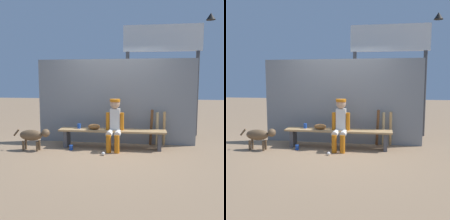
% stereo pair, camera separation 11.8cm
% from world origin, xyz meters
% --- Properties ---
extents(ground_plane, '(30.00, 30.00, 0.00)m').
position_xyz_m(ground_plane, '(0.00, 0.00, 0.00)').
color(ground_plane, '#937556').
extents(chainlink_fence, '(3.84, 0.03, 2.05)m').
position_xyz_m(chainlink_fence, '(0.00, 0.49, 1.02)').
color(chainlink_fence, gray).
rests_on(chainlink_fence, ground_plane).
extents(dugout_bench, '(2.43, 0.36, 0.43)m').
position_xyz_m(dugout_bench, '(0.00, 0.00, 0.33)').
color(dugout_bench, tan).
rests_on(dugout_bench, ground_plane).
extents(player_seated, '(0.41, 0.55, 1.13)m').
position_xyz_m(player_seated, '(0.07, -0.11, 0.61)').
color(player_seated, silver).
rests_on(player_seated, ground_plane).
extents(baseball_glove, '(0.28, 0.20, 0.12)m').
position_xyz_m(baseball_glove, '(-0.42, 0.00, 0.49)').
color(baseball_glove, brown).
rests_on(baseball_glove, dugout_bench).
extents(bat_wood_dark, '(0.11, 0.26, 0.87)m').
position_xyz_m(bat_wood_dark, '(0.88, 0.34, 0.44)').
color(bat_wood_dark, brown).
rests_on(bat_wood_dark, ground_plane).
extents(bat_wood_natural, '(0.07, 0.14, 0.80)m').
position_xyz_m(bat_wood_natural, '(1.02, 0.37, 0.40)').
color(bat_wood_natural, tan).
rests_on(bat_wood_natural, ground_plane).
extents(bat_wood_tan, '(0.07, 0.23, 0.82)m').
position_xyz_m(bat_wood_tan, '(1.18, 0.40, 0.41)').
color(bat_wood_tan, tan).
rests_on(bat_wood_tan, ground_plane).
extents(baseball, '(0.07, 0.07, 0.07)m').
position_xyz_m(baseball, '(-0.10, -0.59, 0.04)').
color(baseball, white).
rests_on(baseball, ground_plane).
extents(cup_on_ground, '(0.08, 0.08, 0.11)m').
position_xyz_m(cup_on_ground, '(-0.88, -0.29, 0.06)').
color(cup_on_ground, '#1E47AD').
rests_on(cup_on_ground, ground_plane).
extents(cup_on_bench, '(0.08, 0.08, 0.11)m').
position_xyz_m(cup_on_bench, '(-0.78, 0.04, 0.48)').
color(cup_on_bench, '#1E47AD').
rests_on(cup_on_bench, dugout_bench).
extents(scoreboard, '(2.42, 0.27, 3.29)m').
position_xyz_m(scoreboard, '(1.23, 1.66, 2.32)').
color(scoreboard, '#3F3F42').
rests_on(scoreboard, ground_plane).
extents(dog, '(0.84, 0.20, 0.49)m').
position_xyz_m(dog, '(-1.68, -0.44, 0.34)').
color(dog, brown).
rests_on(dog, ground_plane).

